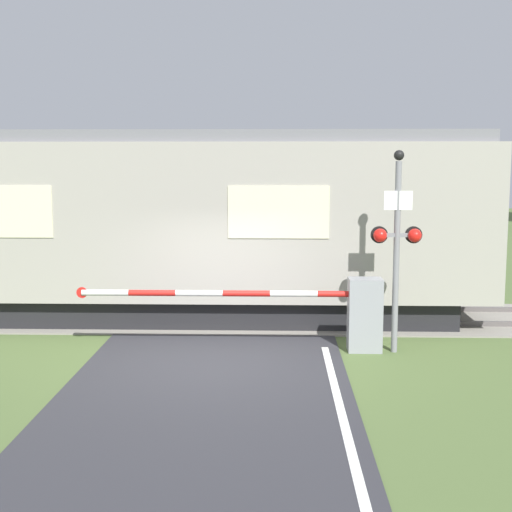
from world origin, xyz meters
name	(u,v)px	position (x,y,z in m)	size (l,w,h in m)	color
ground_plane	(215,363)	(0.00, 0.00, 0.00)	(80.00, 80.00, 0.00)	#4C6033
track_bed	(229,317)	(0.00, 3.47, 0.02)	(36.00, 3.20, 0.13)	gray
train	(30,224)	(-4.30, 3.47, 2.05)	(19.54, 2.96, 4.01)	black
crossing_barrier	(343,311)	(2.24, 0.87, 0.72)	(5.51, 0.44, 1.33)	gray
signal_post	(397,239)	(3.15, 0.81, 2.04)	(0.90, 0.26, 3.59)	gray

